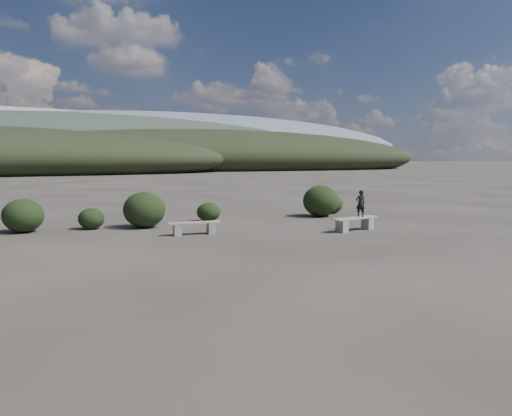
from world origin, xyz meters
name	(u,v)px	position (x,y,z in m)	size (l,w,h in m)	color
ground	(328,263)	(0.00, 0.00, 0.00)	(1200.00, 1200.00, 0.00)	#302B25
bench_left	(194,227)	(-1.73, 5.92, 0.27)	(1.82, 0.47, 0.45)	slate
bench_right	(355,223)	(3.94, 4.49, 0.30)	(2.05, 0.83, 0.50)	slate
seated_person	(360,203)	(4.20, 4.55, 0.99)	(0.36, 0.24, 0.98)	black
shrub_a	(91,219)	(-4.86, 8.86, 0.39)	(0.97, 0.97, 0.79)	black
shrub_b	(144,210)	(-2.95, 8.47, 0.69)	(1.61, 1.61, 1.38)	black
shrub_c	(209,212)	(-0.09, 9.32, 0.40)	(1.00, 1.00, 0.80)	black
shrub_d	(321,201)	(5.19, 9.00, 0.71)	(1.63, 1.63, 1.43)	black
shrub_e	(332,204)	(6.34, 9.90, 0.45)	(1.09, 1.09, 0.91)	black
shrub_f	(23,216)	(-7.18, 8.93, 0.60)	(1.43, 1.43, 1.21)	black
mountain_ridges	(35,147)	(-7.48, 339.06, 10.84)	(500.00, 400.00, 56.00)	black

